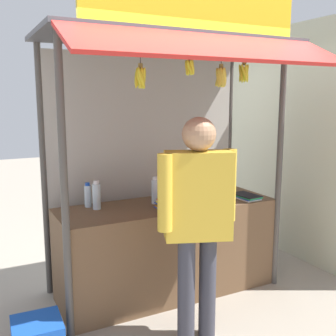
{
  "coord_description": "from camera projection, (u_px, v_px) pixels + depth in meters",
  "views": [
    {
      "loc": [
        -1.7,
        -3.34,
        1.9
      ],
      "look_at": [
        0.0,
        0.0,
        1.24
      ],
      "focal_mm": 43.03,
      "sensor_mm": 36.0,
      "label": 1
    }
  ],
  "objects": [
    {
      "name": "vendor_person",
      "position": [
        198.0,
        210.0,
        3.04
      ],
      "size": [
        0.67,
        0.38,
        1.76
      ],
      "rotation": [
        0.0,
        0.0,
        -0.36
      ],
      "color": "#383842",
      "rests_on": "ground"
    },
    {
      "name": "magazine_stack_mid_left",
      "position": [
        172.0,
        205.0,
        3.67
      ],
      "size": [
        0.24,
        0.32,
        0.08
      ],
      "color": "blue",
      "rests_on": "stall_counter"
    },
    {
      "name": "ground_plane",
      "position": [
        168.0,
        290.0,
        4.02
      ],
      "size": [
        20.0,
        20.0,
        0.0
      ],
      "primitive_type": "plane",
      "color": "#9E9384"
    },
    {
      "name": "water_bottle_left",
      "position": [
        202.0,
        186.0,
        4.07
      ],
      "size": [
        0.07,
        0.07,
        0.26
      ],
      "color": "silver",
      "rests_on": "stall_counter"
    },
    {
      "name": "stall_structure",
      "position": [
        162.0,
        120.0,
        3.85
      ],
      "size": [
        2.31,
        1.59,
        2.77
      ],
      "color": "#4C4742",
      "rests_on": "ground"
    },
    {
      "name": "banana_bunch_rightmost",
      "position": [
        190.0,
        67.0,
        3.24
      ],
      "size": [
        0.09,
        0.09,
        0.22
      ],
      "color": "#332D23"
    },
    {
      "name": "banana_bunch_inner_right",
      "position": [
        141.0,
        77.0,
        3.06
      ],
      "size": [
        0.11,
        0.1,
        0.33
      ],
      "color": "#332D23"
    },
    {
      "name": "water_bottle_far_right",
      "position": [
        232.0,
        176.0,
        4.49
      ],
      "size": [
        0.09,
        0.09,
        0.31
      ],
      "color": "silver",
      "rests_on": "stall_counter"
    },
    {
      "name": "stall_counter",
      "position": [
        168.0,
        248.0,
        3.94
      ],
      "size": [
        2.11,
        0.7,
        0.89
      ],
      "primitive_type": "cube",
      "color": "brown",
      "rests_on": "ground"
    },
    {
      "name": "water_bottle_front_right",
      "position": [
        175.0,
        186.0,
        4.01
      ],
      "size": [
        0.08,
        0.08,
        0.29
      ],
      "color": "silver",
      "rests_on": "stall_counter"
    },
    {
      "name": "water_bottle_far_left",
      "position": [
        88.0,
        196.0,
        3.74
      ],
      "size": [
        0.06,
        0.06,
        0.23
      ],
      "color": "silver",
      "rests_on": "stall_counter"
    },
    {
      "name": "banana_bunch_leftmost",
      "position": [
        221.0,
        77.0,
        3.39
      ],
      "size": [
        0.11,
        0.12,
        0.31
      ],
      "color": "#332D23"
    },
    {
      "name": "water_bottle_back_right",
      "position": [
        97.0,
        196.0,
        3.66
      ],
      "size": [
        0.07,
        0.07,
        0.27
      ],
      "color": "silver",
      "rests_on": "stall_counter"
    },
    {
      "name": "banana_bunch_inner_left",
      "position": [
        244.0,
        73.0,
        3.48
      ],
      "size": [
        0.1,
        0.1,
        0.27
      ],
      "color": "#332D23"
    },
    {
      "name": "neighbour_wall",
      "position": [
        294.0,
        142.0,
        4.88
      ],
      "size": [
        0.2,
        2.4,
        2.74
      ],
      "primitive_type": "cube",
      "color": "beige",
      "rests_on": "ground"
    },
    {
      "name": "water_bottle_back_left",
      "position": [
        155.0,
        191.0,
        3.86
      ],
      "size": [
        0.07,
        0.07,
        0.26
      ],
      "color": "silver",
      "rests_on": "stall_counter"
    },
    {
      "name": "magazine_stack_front_left",
      "position": [
        246.0,
        196.0,
        4.07
      ],
      "size": [
        0.2,
        0.31,
        0.04
      ],
      "color": "white",
      "rests_on": "stall_counter"
    }
  ]
}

